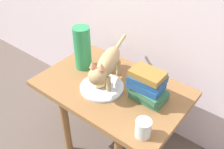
# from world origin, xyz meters

# --- Properties ---
(ground_plane) EXTENTS (6.00, 6.00, 0.00)m
(ground_plane) POSITION_xyz_m (0.00, 0.00, 0.00)
(ground_plane) COLOR brown
(side_table) EXTENTS (0.80, 0.52, 0.51)m
(side_table) POSITION_xyz_m (0.00, 0.00, 0.44)
(side_table) COLOR olive
(side_table) RESTS_ON ground
(plate) EXTENTS (0.23, 0.23, 0.01)m
(plate) POSITION_xyz_m (-0.03, -0.05, 0.52)
(plate) COLOR silver
(plate) RESTS_ON side_table
(bread_roll) EXTENTS (0.07, 0.08, 0.05)m
(bread_roll) POSITION_xyz_m (-0.04, -0.04, 0.55)
(bread_roll) COLOR #E0BC7A
(bread_roll) RESTS_ON plate
(cat) EXTENTS (0.19, 0.46, 0.23)m
(cat) POSITION_xyz_m (-0.03, -0.01, 0.64)
(cat) COLOR tan
(cat) RESTS_ON side_table
(book_stack) EXTENTS (0.19, 0.14, 0.17)m
(book_stack) POSITION_xyz_m (0.20, 0.03, 0.59)
(book_stack) COLOR #336B4C
(book_stack) RESTS_ON side_table
(green_vase) EXTENTS (0.10, 0.10, 0.26)m
(green_vase) POSITION_xyz_m (-0.25, 0.04, 0.64)
(green_vase) COLOR #288C51
(green_vase) RESTS_ON side_table
(candle_jar) EXTENTS (0.07, 0.07, 0.08)m
(candle_jar) POSITION_xyz_m (0.31, -0.18, 0.55)
(candle_jar) COLOR silver
(candle_jar) RESTS_ON side_table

